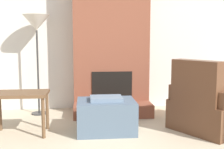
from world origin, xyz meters
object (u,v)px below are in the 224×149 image
ottoman (106,115)px  side_table (20,99)px  floor_lamp_left (36,26)px  armchair (209,109)px

ottoman → side_table: side_table is taller
floor_lamp_left → side_table: bearing=-94.1°
floor_lamp_left → armchair: bearing=-23.6°
ottoman → side_table: 1.13m
ottoman → armchair: bearing=-2.0°
ottoman → armchair: (1.39, -0.05, 0.07)m
ottoman → side_table: bearing=179.5°
ottoman → armchair: 1.39m
ottoman → floor_lamp_left: floor_lamp_left is taller
side_table → armchair: bearing=-1.3°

